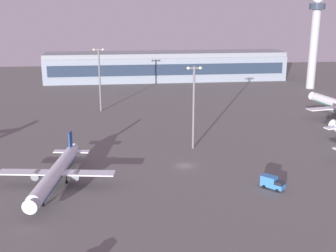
% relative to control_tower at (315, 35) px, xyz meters
% --- Properties ---
extents(ground_plane, '(416.00, 416.00, 0.00)m').
position_rel_control_tower_xyz_m(ground_plane, '(-83.62, -105.78, -27.84)').
color(ground_plane, '#605E5B').
extents(terminal_building, '(138.36, 22.40, 16.40)m').
position_rel_control_tower_xyz_m(terminal_building, '(-73.60, 34.10, -19.75)').
color(terminal_building, gray).
rests_on(terminal_building, ground).
extents(control_tower, '(8.00, 8.00, 48.89)m').
position_rel_control_tower_xyz_m(control_tower, '(0.00, 0.00, 0.00)').
color(control_tower, '#A8A8B2').
rests_on(control_tower, ground).
extents(airplane_mid_apron, '(28.87, 36.95, 9.49)m').
position_rel_control_tower_xyz_m(airplane_mid_apron, '(-117.16, -116.15, -24.25)').
color(airplane_mid_apron, silver).
rests_on(airplane_mid_apron, ground).
extents(catering_truck, '(5.62, 5.70, 3.05)m').
position_rel_control_tower_xyz_m(catering_truck, '(-64.94, -123.38, -26.26)').
color(catering_truck, '#3372BF').
rests_on(catering_truck, ground).
extents(apron_light_west, '(4.80, 0.90, 25.63)m').
position_rel_control_tower_xyz_m(apron_light_west, '(-78.87, -91.00, -13.19)').
color(apron_light_west, slate).
rests_on(apron_light_west, ground).
extents(apron_light_central, '(4.80, 0.90, 26.18)m').
position_rel_control_tower_xyz_m(apron_light_central, '(-109.05, -39.03, -12.91)').
color(apron_light_central, slate).
rests_on(apron_light_central, ground).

